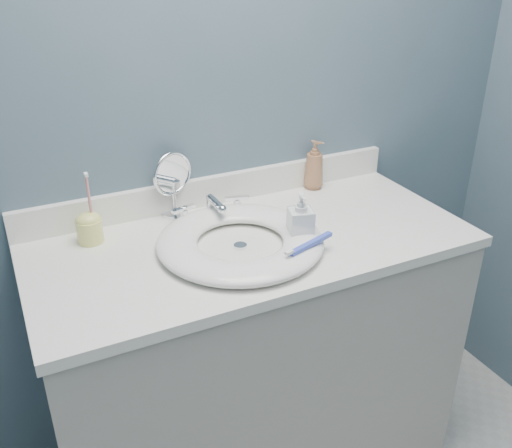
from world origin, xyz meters
TOP-DOWN VIEW (x-y plane):
  - back_wall at (0.00, 1.25)m, footprint 2.20×0.02m
  - vanity_cabinet at (0.00, 0.97)m, footprint 1.20×0.55m
  - countertop at (0.00, 0.97)m, footprint 1.22×0.57m
  - backsplash at (0.00, 1.24)m, footprint 1.22×0.02m
  - basin at (-0.05, 0.94)m, footprint 0.45×0.45m
  - drain at (-0.05, 0.94)m, footprint 0.04×0.04m
  - faucet at (-0.05, 1.14)m, footprint 0.25×0.13m
  - makeup_mirror at (-0.14, 1.21)m, footprint 0.13×0.08m
  - soap_bottle_amber at (0.34, 1.21)m, footprint 0.09×0.09m
  - soap_bottle_clear at (0.11, 0.90)m, footprint 0.08×0.08m
  - toothbrush_holder at (-0.40, 1.15)m, footprint 0.07×0.07m
  - toothbrush_lying at (0.08, 0.81)m, footprint 0.17×0.07m

SIDE VIEW (x-z plane):
  - vanity_cabinet at x=0.00m, z-range 0.00..0.85m
  - countertop at x=0.00m, z-range 0.85..0.88m
  - drain at x=-0.05m, z-range 0.88..0.89m
  - basin at x=-0.05m, z-range 0.88..0.92m
  - faucet at x=-0.05m, z-range 0.87..0.95m
  - toothbrush_lying at x=0.08m, z-range 0.92..0.93m
  - backsplash at x=0.00m, z-range 0.88..0.97m
  - toothbrush_holder at x=-0.40m, z-range 0.83..1.03m
  - soap_bottle_clear at x=0.11m, z-range 0.88..1.02m
  - soap_bottle_amber at x=0.34m, z-range 0.88..1.04m
  - makeup_mirror at x=-0.14m, z-range 0.89..1.09m
  - back_wall at x=0.00m, z-range 0.00..2.40m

